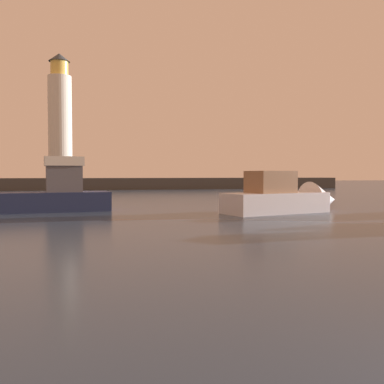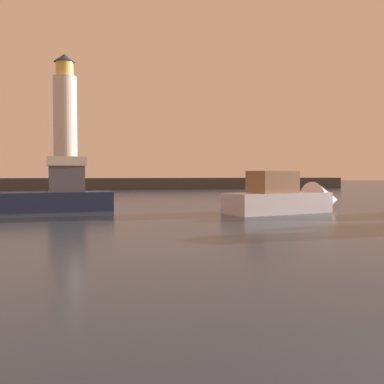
{
  "view_description": "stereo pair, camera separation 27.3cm",
  "coord_description": "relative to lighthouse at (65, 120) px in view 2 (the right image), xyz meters",
  "views": [
    {
      "loc": [
        -5.23,
        -2.32,
        2.3
      ],
      "look_at": [
        -0.94,
        15.57,
        1.54
      ],
      "focal_mm": 40.54,
      "sensor_mm": 36.0,
      "label": 1
    },
    {
      "loc": [
        -4.96,
        -2.38,
        2.3
      ],
      "look_at": [
        -0.94,
        15.57,
        1.54
      ],
      "focal_mm": 40.54,
      "sensor_mm": 36.0,
      "label": 2
    }
  ],
  "objects": [
    {
      "name": "ground_plane",
      "position": [
        9.14,
        -31.86,
        -10.28
      ],
      "size": [
        220.0,
        220.0,
        0.0
      ],
      "primitive_type": "plane",
      "color": "#2D3D51"
    },
    {
      "name": "breakwater",
      "position": [
        9.14,
        0.0,
        -9.41
      ],
      "size": [
        68.96,
        4.16,
        1.73
      ],
      "primitive_type": "cube",
      "color": "#423F3D",
      "rests_on": "ground_plane"
    },
    {
      "name": "lighthouse",
      "position": [
        0.0,
        0.0,
        0.0
      ],
      "size": [
        3.36,
        3.36,
        18.05
      ],
      "color": "silver",
      "rests_on": "breakwater"
    },
    {
      "name": "motorboat_2",
      "position": [
        0.5,
        -38.17,
        -9.33
      ],
      "size": [
        9.23,
        3.39,
        3.88
      ],
      "color": "#1E284C",
      "rests_on": "ground_plane"
    },
    {
      "name": "motorboat_4",
      "position": [
        15.85,
        -41.97,
        -9.45
      ],
      "size": [
        8.44,
        4.43,
        3.0
      ],
      "color": "silver",
      "rests_on": "ground_plane"
    }
  ]
}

